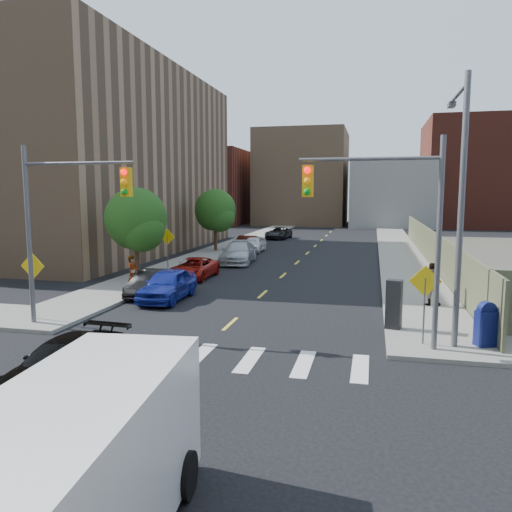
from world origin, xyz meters
The scene contains 30 objects.
ground centered at (0.00, 0.00, 0.00)m, with size 160.00×160.00×0.00m, color black.
sidewalk_nw centered at (-7.75, 41.50, 0.07)m, with size 3.50×73.00×0.15m, color gray.
sidewalk_ne centered at (7.75, 41.50, 0.07)m, with size 3.50×73.00×0.15m, color gray.
fence_north centered at (9.60, 28.00, 1.25)m, with size 0.12×44.00×2.50m, color #636446.
building_nw centered at (-22.00, 30.00, 8.00)m, with size 22.00×30.00×16.00m, color #8C6B4C.
bg_bldg_west centered at (-22.00, 70.00, 6.00)m, with size 14.00×18.00×12.00m, color #592319.
bg_bldg_midwest centered at (-6.00, 72.00, 7.50)m, with size 14.00×16.00×15.00m, color #8C6B4C.
bg_bldg_center centered at (8.00, 70.00, 5.00)m, with size 12.00×16.00×10.00m, color gray.
bg_bldg_east centered at (22.00, 72.00, 8.00)m, with size 18.00×18.00×16.00m, color #592319.
signal_nw centered at (-5.98, 6.00, 4.53)m, with size 4.59×0.30×7.00m.
signal_ne centered at (5.98, 6.00, 4.53)m, with size 4.59×0.30×7.00m.
streetlight_ne centered at (8.20, 6.90, 5.22)m, with size 0.25×3.70×9.00m.
warn_sign_nw centered at (-7.80, 6.50, 1.99)m, with size 1.06×0.06×2.83m.
warn_sign_ne centered at (7.20, 6.50, 1.99)m, with size 1.06×0.06×2.83m.
warn_sign_midwest centered at (-7.80, 20.00, 1.99)m, with size 1.06×0.06×2.83m.
tree_west_near centered at (-8.00, 16.05, 3.48)m, with size 3.66×3.64×5.52m.
tree_west_far centered at (-8.00, 31.05, 3.48)m, with size 3.66×3.64×5.52m.
parked_car_blue centered at (-4.20, 11.57, 0.76)m, with size 1.80×4.48×1.53m, color #1B2896.
parked_car_black centered at (-5.50, 12.38, 0.65)m, with size 1.38×3.96×1.30m, color black.
parked_car_red centered at (-5.09, 17.63, 0.63)m, with size 2.09×4.54×1.26m, color #A71810.
parked_car_silver centered at (-4.20, 24.69, 0.79)m, with size 2.20×5.42×1.57m, color #ACB0B4.
parked_car_white centered at (-4.66, 31.60, 0.70)m, with size 1.65×4.11×1.40m, color silver.
parked_car_maroon centered at (-5.50, 32.05, 0.69)m, with size 1.45×4.16×1.37m, color #47140E.
parked_car_grey centered at (-4.89, 44.47, 0.67)m, with size 2.21×4.80×1.33m, color black.
black_sedan centered at (-2.55, 0.76, 0.65)m, with size 1.81×4.46×1.29m, color black.
cargo_van centered at (1.53, -4.91, 1.36)m, with size 2.83×5.86×2.59m.
mailbox centered at (9.20, 6.74, 0.88)m, with size 0.75×0.68×1.51m.
payphone centered at (6.30, 8.27, 1.07)m, with size 0.55×0.45×1.85m, color black.
pedestrian_west centered at (-6.30, 12.08, 1.11)m, with size 0.70×0.46×1.93m, color gray.
pedestrian_east centered at (8.09, 12.72, 1.12)m, with size 0.94×0.73×1.93m, color gray.
Camera 1 is at (5.44, -10.68, 5.24)m, focal length 35.00 mm.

